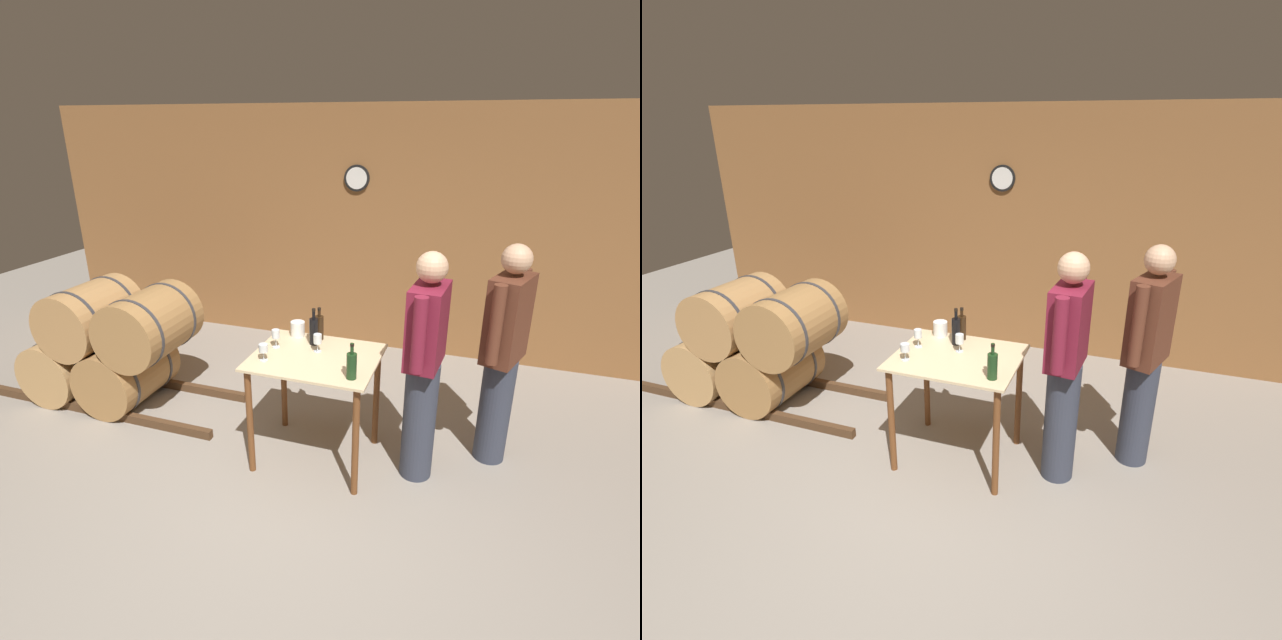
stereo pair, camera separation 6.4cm
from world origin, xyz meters
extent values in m
plane|color=gray|center=(0.00, 0.00, 0.00)|extent=(14.00, 14.00, 0.00)
cube|color=brown|center=(0.00, 3.02, 1.35)|extent=(8.40, 0.05, 2.70)
cylinder|color=black|center=(-0.30, 2.98, 1.94)|extent=(0.28, 0.03, 0.28)
cylinder|color=white|center=(-0.30, 2.96, 1.94)|extent=(0.23, 0.01, 0.23)
cube|color=#4C331E|center=(-2.28, 0.66, 0.04)|extent=(2.76, 0.06, 0.08)
cube|color=#4C331E|center=(-2.28, 1.31, 0.04)|extent=(2.76, 0.06, 0.08)
cylinder|color=tan|center=(-2.60, 0.98, 0.31)|extent=(0.61, 0.81, 0.61)
cylinder|color=#38383D|center=(-2.60, 0.74, 0.31)|extent=(0.63, 0.03, 0.63)
cylinder|color=#38383D|center=(-2.60, 1.23, 0.31)|extent=(0.63, 0.03, 0.63)
cylinder|color=#9E7242|center=(-1.96, 0.98, 0.31)|extent=(0.61, 0.81, 0.61)
cylinder|color=#38383D|center=(-1.96, 0.74, 0.31)|extent=(0.63, 0.03, 0.63)
cylinder|color=#38383D|center=(-1.96, 1.23, 0.31)|extent=(0.63, 0.03, 0.63)
cylinder|color=#AD7F4C|center=(-2.28, 0.98, 0.83)|extent=(0.61, 0.81, 0.61)
cylinder|color=#38383D|center=(-2.28, 0.74, 0.83)|extent=(0.63, 0.03, 0.63)
cylinder|color=#38383D|center=(-2.28, 1.23, 0.83)|extent=(0.63, 0.03, 0.63)
cylinder|color=#9E7242|center=(-1.64, 0.98, 0.83)|extent=(0.61, 0.81, 0.61)
cylinder|color=#38383D|center=(-1.64, 0.74, 0.83)|extent=(0.63, 0.03, 0.63)
cylinder|color=#38383D|center=(-1.64, 1.23, 0.83)|extent=(0.63, 0.03, 0.63)
cube|color=beige|center=(0.01, 0.74, 0.88)|extent=(0.93, 0.77, 0.02)
cylinder|color=brown|center=(-0.39, 0.41, 0.44)|extent=(0.05, 0.05, 0.87)
cylinder|color=brown|center=(0.42, 0.41, 0.44)|extent=(0.05, 0.05, 0.87)
cylinder|color=brown|center=(-0.39, 1.06, 0.44)|extent=(0.05, 0.05, 0.87)
cylinder|color=brown|center=(0.42, 1.06, 0.44)|extent=(0.05, 0.05, 0.87)
cylinder|color=black|center=(-0.07, 0.94, 1.00)|extent=(0.07, 0.07, 0.21)
cylinder|color=black|center=(-0.07, 0.94, 1.14)|extent=(0.02, 0.02, 0.08)
cylinder|color=black|center=(-0.07, 0.94, 1.17)|extent=(0.03, 0.03, 0.02)
cylinder|color=black|center=(-0.06, 1.04, 0.99)|extent=(0.07, 0.07, 0.19)
cylinder|color=black|center=(-0.06, 1.04, 1.12)|extent=(0.02, 0.02, 0.07)
cylinder|color=black|center=(-0.06, 1.04, 1.15)|extent=(0.03, 0.03, 0.02)
cylinder|color=#193819|center=(0.35, 0.49, 0.98)|extent=(0.07, 0.07, 0.18)
cylinder|color=#193819|center=(0.35, 0.49, 1.11)|extent=(0.02, 0.02, 0.08)
cylinder|color=black|center=(0.35, 0.49, 1.14)|extent=(0.03, 0.03, 0.02)
cylinder|color=silver|center=(-0.33, 0.78, 0.89)|extent=(0.06, 0.06, 0.00)
cylinder|color=silver|center=(-0.33, 0.78, 0.93)|extent=(0.01, 0.01, 0.08)
cylinder|color=silver|center=(-0.33, 0.78, 1.00)|extent=(0.06, 0.06, 0.07)
cylinder|color=silver|center=(-0.32, 0.54, 0.89)|extent=(0.06, 0.06, 0.00)
cylinder|color=silver|center=(-0.32, 0.54, 0.93)|extent=(0.01, 0.01, 0.07)
cylinder|color=silver|center=(-0.32, 0.54, 0.99)|extent=(0.07, 0.07, 0.06)
cylinder|color=silver|center=(0.00, 0.81, 0.89)|extent=(0.06, 0.06, 0.00)
cylinder|color=silver|center=(0.00, 0.81, 0.93)|extent=(0.01, 0.01, 0.07)
cylinder|color=silver|center=(0.00, 0.81, 0.99)|extent=(0.06, 0.06, 0.07)
cylinder|color=white|center=(-0.25, 1.05, 0.95)|extent=(0.12, 0.12, 0.12)
cylinder|color=#333847|center=(1.33, 1.17, 0.43)|extent=(0.24, 0.24, 0.87)
cube|color=#592D1E|center=(1.33, 1.17, 1.19)|extent=(0.34, 0.45, 0.64)
sphere|color=tan|center=(1.33, 1.17, 1.63)|extent=(0.21, 0.21, 0.21)
cylinder|color=#592D1E|center=(1.41, 1.41, 1.22)|extent=(0.09, 0.09, 0.58)
cylinder|color=#592D1E|center=(1.24, 0.94, 1.22)|extent=(0.09, 0.09, 0.58)
cylinder|color=#333847|center=(0.80, 0.78, 0.47)|extent=(0.24, 0.24, 0.93)
cube|color=maroon|center=(0.80, 0.78, 1.22)|extent=(0.25, 0.42, 0.57)
sphere|color=tan|center=(0.80, 0.78, 1.63)|extent=(0.21, 0.21, 0.21)
cylinder|color=maroon|center=(0.82, 1.03, 1.25)|extent=(0.09, 0.09, 0.52)
cylinder|color=maroon|center=(0.78, 0.53, 1.25)|extent=(0.09, 0.09, 0.52)
camera|label=1|loc=(1.12, -2.42, 2.51)|focal=28.00mm
camera|label=2|loc=(1.18, -2.40, 2.51)|focal=28.00mm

